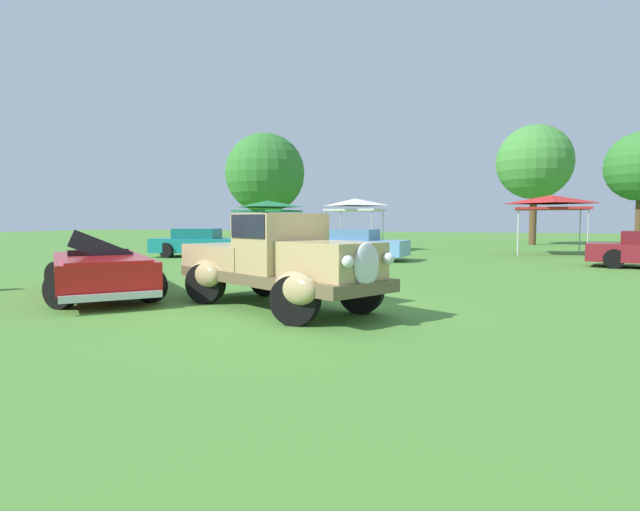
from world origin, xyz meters
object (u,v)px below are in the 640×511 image
object	(u,v)px
feature_pickup_truck	(278,260)
show_car_teal	(200,243)
neighbor_convertible	(101,269)
show_car_skyblue	(357,245)
canopy_tent_left_field	(268,205)
canopy_tent_right_field	(551,201)
canopy_tent_center_field	(356,204)

from	to	relation	value
feature_pickup_truck	show_car_teal	world-z (taller)	feature_pickup_truck
neighbor_convertible	show_car_skyblue	world-z (taller)	neighbor_convertible
feature_pickup_truck	show_car_skyblue	world-z (taller)	feature_pickup_truck
show_car_skyblue	canopy_tent_left_field	size ratio (longest dim) A/B	1.28
canopy_tent_left_field	canopy_tent_right_field	world-z (taller)	same
show_car_teal	canopy_tent_center_field	xyz separation A→B (m)	(4.89, 6.97, 1.82)
feature_pickup_truck	canopy_tent_center_field	distance (m)	17.83
show_car_skyblue	canopy_tent_center_field	bearing A→B (deg)	107.21
show_car_skyblue	canopy_tent_right_field	distance (m)	9.67
neighbor_convertible	canopy_tent_left_field	size ratio (longest dim) A/B	1.44
canopy_tent_left_field	show_car_skyblue	bearing A→B (deg)	-43.70
canopy_tent_center_field	feature_pickup_truck	bearing A→B (deg)	-77.82
canopy_tent_right_field	canopy_tent_center_field	bearing A→B (deg)	178.13
neighbor_convertible	show_car_skyblue	bearing A→B (deg)	78.89
feature_pickup_truck	canopy_tent_right_field	world-z (taller)	canopy_tent_right_field
show_car_teal	canopy_tent_center_field	bearing A→B (deg)	54.95
feature_pickup_truck	canopy_tent_center_field	world-z (taller)	canopy_tent_center_field
show_car_teal	canopy_tent_center_field	distance (m)	8.70
show_car_skyblue	canopy_tent_right_field	xyz separation A→B (m)	(7.36, 5.99, 1.82)
show_car_teal	canopy_tent_right_field	size ratio (longest dim) A/B	1.44
feature_pickup_truck	show_car_skyblue	xyz separation A→B (m)	(-1.80, 11.07, -0.27)
show_car_teal	canopy_tent_center_field	world-z (taller)	canopy_tent_center_field
neighbor_convertible	canopy_tent_right_field	bearing A→B (deg)	60.87
show_car_skyblue	canopy_tent_center_field	world-z (taller)	canopy_tent_center_field
canopy_tent_center_field	show_car_skyblue	bearing A→B (deg)	-72.79
show_car_teal	canopy_tent_right_field	bearing A→B (deg)	25.13
neighbor_convertible	canopy_tent_right_field	xyz separation A→B (m)	(9.55, 17.14, 1.84)
show_car_teal	canopy_tent_right_field	xyz separation A→B (m)	(14.20, 6.66, 1.82)
neighbor_convertible	show_car_teal	world-z (taller)	neighbor_convertible
show_car_teal	show_car_skyblue	xyz separation A→B (m)	(6.84, 0.67, -0.00)
neighbor_convertible	canopy_tent_center_field	world-z (taller)	canopy_tent_center_field
feature_pickup_truck	canopy_tent_left_field	size ratio (longest dim) A/B	1.53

